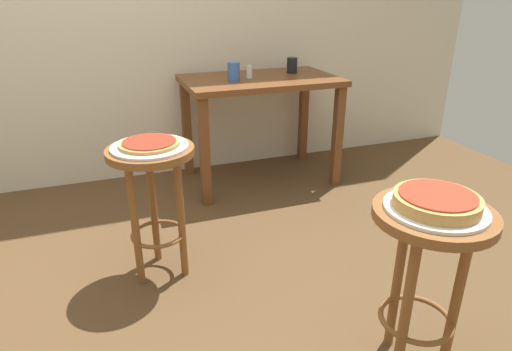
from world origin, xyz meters
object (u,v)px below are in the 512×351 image
stool_foreground (427,254)px  cup_far_edge (292,65)px  stool_middle (153,182)px  pizza_middle (149,143)px  serving_plate_middle (150,147)px  dining_table (260,95)px  cup_near_edge (234,72)px  pizza_foreground (437,201)px  serving_plate_foreground (435,209)px  condiment_shaker (249,72)px

stool_foreground → cup_far_edge: size_ratio=6.02×
stool_middle → pizza_middle: bearing=90.0°
serving_plate_middle → dining_table: bearing=46.9°
dining_table → cup_far_edge: bearing=16.9°
stool_middle → pizza_middle: size_ratio=2.46×
cup_near_edge → pizza_foreground: bearing=-86.3°
stool_middle → serving_plate_middle: (0.00, 0.00, 0.17)m
dining_table → cup_near_edge: bearing=-162.8°
pizza_middle → serving_plate_foreground: bearing=-49.6°
condiment_shaker → serving_plate_middle: bearing=-130.3°
pizza_foreground → cup_far_edge: cup_far_edge is taller
stool_middle → stool_foreground: bearing=-49.6°
serving_plate_middle → dining_table: (0.88, 0.95, -0.04)m
serving_plate_foreground → cup_near_edge: 1.82m
cup_near_edge → cup_far_edge: 0.51m
stool_middle → serving_plate_middle: 0.17m
serving_plate_middle → condiment_shaker: condiment_shaker is taller
cup_near_edge → condiment_shaker: bearing=28.4°
cup_far_edge → pizza_middle: bearing=-138.5°
stool_middle → condiment_shaker: (0.81, 0.95, 0.31)m
pizza_middle → dining_table: 1.30m
stool_middle → cup_near_edge: size_ratio=5.42×
cup_far_edge → cup_near_edge: bearing=-163.0°
stool_middle → condiment_shaker: condiment_shaker is taller
pizza_middle → cup_far_edge: size_ratio=2.44×
condiment_shaker → serving_plate_foreground: bearing=-90.5°
serving_plate_foreground → pizza_foreground: 0.03m
dining_table → condiment_shaker: bearing=174.9°
stool_foreground → condiment_shaker: (0.02, 1.88, 0.31)m
stool_middle → pizza_middle: (0.00, 0.00, 0.19)m
serving_plate_foreground → pizza_middle: bearing=130.4°
pizza_foreground → condiment_shaker: bearing=89.5°
stool_foreground → stool_middle: same height
pizza_foreground → cup_near_edge: (-0.12, 1.81, 0.12)m
serving_plate_foreground → cup_near_edge: cup_near_edge is taller
stool_foreground → dining_table: size_ratio=0.63×
stool_foreground → pizza_foreground: bearing=-90.0°
pizza_foreground → condiment_shaker: 1.89m
pizza_foreground → stool_middle: bearing=130.4°
stool_foreground → dining_table: bearing=87.1°
serving_plate_middle → cup_far_edge: (1.16, 1.03, 0.14)m
stool_foreground → serving_plate_middle: bearing=130.4°
serving_plate_foreground → condiment_shaker: size_ratio=3.85×
stool_foreground → condiment_shaker: bearing=89.5°
pizza_middle → pizza_foreground: bearing=-49.6°
pizza_foreground → serving_plate_middle: pizza_foreground is taller
serving_plate_middle → cup_far_edge: 1.56m
condiment_shaker → stool_middle: bearing=-130.3°
pizza_middle → cup_far_edge: 1.56m
stool_middle → dining_table: dining_table is taller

